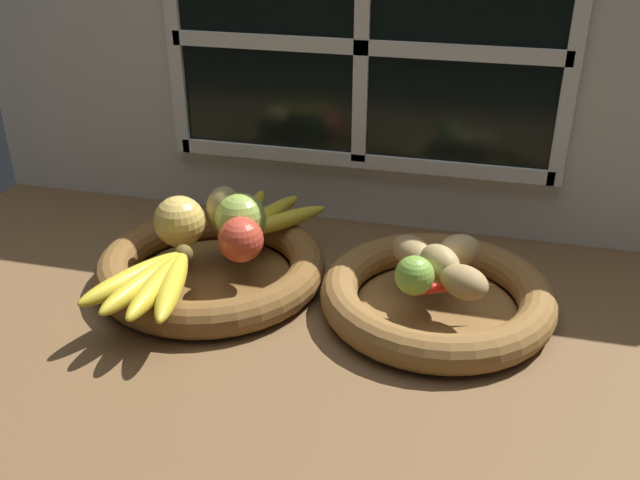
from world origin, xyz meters
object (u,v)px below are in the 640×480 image
object	(u,v)px
potato_large	(440,263)
apple_golden_left	(179,221)
potato_oblong	(413,252)
banana_bunch_front	(153,282)
pear_brown	(225,211)
fruit_bowl_right	(437,297)
apple_red_right	(241,240)
lime_near	(414,275)
apple_green_back	(241,218)
fruit_bowl_left	(212,267)
potato_back	(459,250)
chili_pepper	(453,287)
banana_bunch_back	(266,216)
potato_small	(464,282)

from	to	relation	value
potato_large	apple_golden_left	bearing A→B (deg)	178.49
potato_oblong	banana_bunch_front	bearing A→B (deg)	-154.37
banana_bunch_front	pear_brown	bearing A→B (deg)	79.76
fruit_bowl_right	banana_bunch_front	xyz separation A→B (cm)	(-36.76, -12.57, 4.33)
fruit_bowl_right	apple_red_right	bearing A→B (deg)	-177.18
lime_near	pear_brown	bearing A→B (deg)	161.76
apple_red_right	pear_brown	bearing A→B (deg)	125.98
apple_green_back	pear_brown	xyz separation A→B (cm)	(-3.15, 1.56, 0.14)
apple_golden_left	apple_green_back	xyz separation A→B (cm)	(8.53, 3.15, 0.01)
apple_golden_left	potato_large	xyz separation A→B (cm)	(38.84, -1.02, -1.31)
apple_green_back	lime_near	distance (cm)	28.73
fruit_bowl_left	potato_back	bearing A→B (deg)	7.78
apple_green_back	banana_bunch_front	xyz separation A→B (cm)	(-6.46, -16.74, -2.34)
potato_large	fruit_bowl_right	bearing A→B (deg)	165.96
chili_pepper	fruit_bowl_right	bearing A→B (deg)	104.26
pear_brown	banana_bunch_back	xyz separation A→B (cm)	(4.88, 5.14, -2.70)
fruit_bowl_right	apple_green_back	xyz separation A→B (cm)	(-30.30, 4.17, 6.68)
pear_brown	banana_bunch_back	size ratio (longest dim) A/B	0.45
potato_back	potato_small	bearing A→B (deg)	-81.03
potato_oblong	apple_green_back	bearing A→B (deg)	177.74
banana_bunch_front	fruit_bowl_right	bearing A→B (deg)	18.87
apple_red_right	potato_oblong	distance (cm)	24.70
fruit_bowl_left	potato_oblong	size ratio (longest dim) A/B	4.36
fruit_bowl_right	potato_small	size ratio (longest dim) A/B	4.72
potato_large	potato_small	distance (cm)	5.08
potato_oblong	chili_pepper	world-z (taller)	potato_oblong
banana_bunch_front	chili_pepper	xyz separation A→B (cm)	(38.94, 9.37, -0.54)
fruit_bowl_right	apple_golden_left	distance (cm)	39.42
potato_large	lime_near	xyz separation A→B (cm)	(-2.89, -4.34, 0.13)
pear_brown	fruit_bowl_left	bearing A→B (deg)	-93.54
fruit_bowl_right	potato_oblong	size ratio (longest dim) A/B	4.16
banana_bunch_back	potato_back	size ratio (longest dim) A/B	2.84
fruit_bowl_right	chili_pepper	world-z (taller)	chili_pepper
apple_green_back	chili_pepper	distance (cm)	33.43
apple_red_right	potato_back	world-z (taller)	apple_red_right
potato_back	lime_near	bearing A→B (deg)	-118.98
apple_red_right	pear_brown	distance (cm)	8.83
potato_small	potato_back	distance (cm)	8.61
fruit_bowl_right	potato_large	size ratio (longest dim) A/B	4.74
fruit_bowl_right	pear_brown	xyz separation A→B (cm)	(-33.46, 5.73, 6.82)
apple_golden_left	potato_back	size ratio (longest dim) A/B	1.23
apple_golden_left	potato_back	world-z (taller)	apple_golden_left
chili_pepper	potato_oblong	bearing A→B (deg)	114.42
apple_green_back	pear_brown	size ratio (longest dim) A/B	0.96
apple_green_back	banana_bunch_front	distance (cm)	18.09
apple_green_back	potato_small	size ratio (longest dim) A/B	1.11
potato_back	chili_pepper	size ratio (longest dim) A/B	0.55
chili_pepper	potato_back	bearing A→B (deg)	69.55
apple_red_right	banana_bunch_front	distance (cm)	14.14
potato_oblong	lime_near	xyz separation A→B (cm)	(1.14, -7.47, 0.56)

